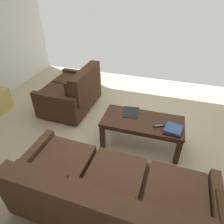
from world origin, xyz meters
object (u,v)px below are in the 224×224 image
at_px(loveseat_near, 73,92).
at_px(tv_remote, 159,126).
at_px(sofa_main, 110,196).
at_px(coffee_table, 142,124).
at_px(book_stack, 173,129).
at_px(loose_magazine, 131,112).

height_order(loveseat_near, tv_remote, loveseat_near).
distance_m(loveseat_near, tv_remote, 1.86).
xyz_separation_m(sofa_main, coffee_table, (-0.13, -1.21, 0.06)).
relative_size(loveseat_near, book_stack, 3.96).
distance_m(loveseat_near, book_stack, 2.05).
xyz_separation_m(sofa_main, tv_remote, (-0.37, -1.13, 0.14)).
relative_size(coffee_table, loose_magazine, 3.89).
bearing_deg(coffee_table, loose_magazine, -34.84).
xyz_separation_m(coffee_table, tv_remote, (-0.24, 0.08, 0.08)).
relative_size(loveseat_near, coffee_table, 1.01).
bearing_deg(sofa_main, tv_remote, -108.17).
bearing_deg(loose_magazine, book_stack, 151.68).
bearing_deg(sofa_main, book_stack, -117.24).
distance_m(coffee_table, book_stack, 0.46).
xyz_separation_m(sofa_main, loveseat_near, (1.33, -1.87, 0.01)).
bearing_deg(loveseat_near, book_stack, 157.88).
xyz_separation_m(loveseat_near, tv_remote, (-1.70, 0.74, 0.13)).
height_order(sofa_main, coffee_table, sofa_main).
xyz_separation_m(loveseat_near, loose_magazine, (-1.25, 0.52, 0.13)).
bearing_deg(book_stack, coffee_table, -14.03).
xyz_separation_m(book_stack, loose_magazine, (0.65, -0.26, -0.02)).
distance_m(sofa_main, loose_magazine, 1.36).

